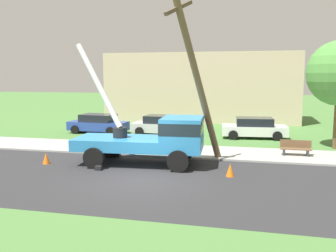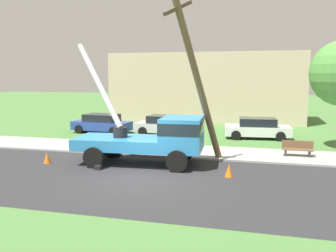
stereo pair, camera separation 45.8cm
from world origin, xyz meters
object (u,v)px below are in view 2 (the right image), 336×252
Objects in this scene: utility_truck at (156,136)px; traffic_cone_ahead at (229,171)px; traffic_cone_behind at (47,158)px; park_bench at (297,149)px; parked_sedan_white at (257,128)px; leaning_utility_pole at (197,77)px; parked_sedan_silver at (166,125)px; parked_sedan_blue at (102,123)px.

utility_truck reaches higher than traffic_cone_ahead.
traffic_cone_ahead is 9.00m from traffic_cone_behind.
parked_sedan_white is at bearing 111.00° from park_bench.
utility_truck is at bearing -117.22° from parked_sedan_white.
leaning_utility_pole is 8.39m from traffic_cone_behind.
parked_sedan_silver reaches higher than traffic_cone_behind.
park_bench is (3.16, 4.68, 0.18)m from traffic_cone_ahead.
parked_sedan_blue reaches higher than traffic_cone_behind.
parked_sedan_silver is at bearing 118.40° from traffic_cone_ahead.
utility_truck is 12.34× the size of traffic_cone_behind.
parked_sedan_blue is (-8.76, 8.30, -3.56)m from leaning_utility_pole.
parked_sedan_white is (6.55, 0.05, 0.00)m from parked_sedan_silver.
leaning_utility_pole is at bearing -43.45° from parked_sedan_blue.
parked_sedan_blue is (-6.85, 8.73, -0.70)m from utility_truck.
parked_sedan_silver reaches higher than traffic_cone_ahead.
parked_sedan_white is at bearing 0.45° from parked_sedan_silver.
utility_truck is 1.52× the size of parked_sedan_white.
traffic_cone_ahead is 0.12× the size of parked_sedan_white.
parked_sedan_silver and parked_sedan_white have the same top height.
traffic_cone_behind is 10.62m from parked_sedan_silver.
traffic_cone_behind is at bearing -168.29° from leaning_utility_pole.
parked_sedan_white is (2.74, 8.60, -3.56)m from leaning_utility_pole.
parked_sedan_blue is 1.00× the size of parked_sedan_white.
parked_sedan_white is 2.84× the size of park_bench.
parked_sedan_white reaches higher than traffic_cone_behind.
parked_sedan_silver is at bearing -179.55° from parked_sedan_white.
leaning_utility_pole is 12.58m from parked_sedan_blue.
park_bench is at bearing 19.92° from traffic_cone_behind.
park_bench is at bearing -69.00° from parked_sedan_white.
utility_truck is 4.07m from traffic_cone_ahead.
parked_sedan_silver is (3.41, 10.05, 0.43)m from traffic_cone_behind.
park_bench is at bearing -32.85° from parked_sedan_silver.
utility_truck is at bearing -78.01° from parked_sedan_silver.
park_bench is at bearing 26.04° from utility_truck.
parked_sedan_white is at bearing 1.51° from parked_sedan_blue.
leaning_utility_pole is 14.96× the size of traffic_cone_behind.
traffic_cone_behind is 0.12× the size of parked_sedan_blue.
traffic_cone_ahead is at bearing -43.74° from parked_sedan_blue.
traffic_cone_ahead is at bearing -20.12° from utility_truck.
traffic_cone_behind is at bearing -108.76° from parked_sedan_silver.
utility_truck reaches higher than parked_sedan_silver.
parked_sedan_white is (4.65, 9.03, -0.70)m from utility_truck.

